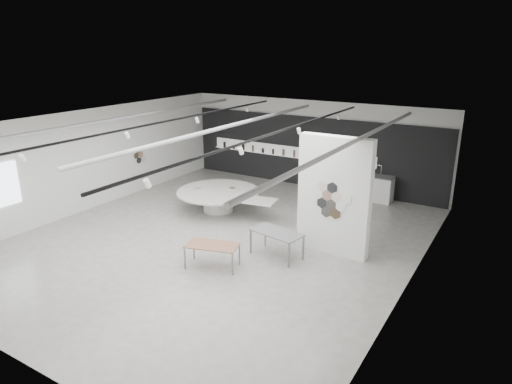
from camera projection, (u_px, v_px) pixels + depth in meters
The scene contains 7 objects.
room at pixel (215, 178), 14.32m from camera, with size 12.02×14.02×3.82m.
back_wall_display at pixel (309, 152), 20.11m from camera, with size 11.80×0.27×3.10m.
partition_column at pixel (334, 196), 13.44m from camera, with size 2.20×0.38×3.60m.
display_island at pixel (220, 198), 17.29m from camera, with size 4.36×3.61×0.80m.
sample_table_wood at pixel (212, 246), 12.86m from camera, with size 1.63×1.12×0.69m.
sample_table_stone at pixel (277, 234), 13.47m from camera, with size 1.67×1.05×0.80m.
kitchen_counter at pixel (370, 187), 18.59m from camera, with size 1.84×0.73×1.45m.
Camera 1 is at (8.15, -11.09, 6.07)m, focal length 32.00 mm.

